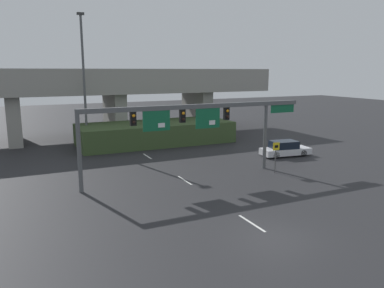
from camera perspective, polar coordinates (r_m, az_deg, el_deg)
name	(u,v)px	position (r m, az deg, el deg)	size (l,w,h in m)	color
ground_plane	(273,237)	(18.93, 12.26, -13.68)	(160.00, 160.00, 0.00)	#262628
lane_markings	(164,167)	(31.26, -4.34, -3.47)	(0.14, 28.33, 0.01)	silver
signal_gantry	(195,118)	(27.19, 0.40, 4.02)	(17.53, 0.44, 5.47)	#515456
speed_limit_sign	(276,153)	(29.71, 12.65, -1.31)	(0.60, 0.11, 2.46)	#4C4C4C
highway_light_pole_near	(84,78)	(40.16, -16.15, 9.64)	(0.70, 0.36, 13.50)	#515456
overpass_bridge	(114,90)	(46.17, -11.84, 8.03)	(39.07, 8.34, 8.07)	gray
grass_embankment	(156,133)	(41.22, -5.54, 1.68)	(16.60, 6.44, 2.28)	#384C28
parked_sedan_near_right	(285,149)	(36.05, 13.97, -0.73)	(4.81, 2.34, 1.43)	silver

